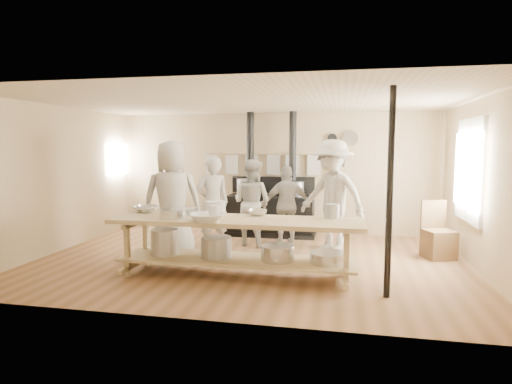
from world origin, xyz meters
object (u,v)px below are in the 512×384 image
cook_center (172,200)px  cook_by_window (332,195)px  cook_right (287,205)px  prep_table (236,241)px  cook_far_left (213,203)px  chair (438,241)px  roasting_pan (183,211)px  stove (271,211)px  cook_left (252,203)px

cook_center → cook_by_window: size_ratio=0.99×
cook_right → cook_by_window: cook_by_window is taller
prep_table → cook_far_left: size_ratio=2.13×
cook_right → chair: (2.63, -0.50, -0.48)m
cook_center → cook_far_left: bearing=-137.1°
roasting_pan → stove: bearing=72.1°
prep_table → cook_left: size_ratio=2.20×
cook_far_left → chair: cook_far_left is taller
cook_left → roasting_pan: 1.89m
stove → cook_by_window: size_ratio=1.30×
prep_table → cook_by_window: (1.32, 1.91, 0.48)m
cook_right → roasting_pan: size_ratio=3.74×
stove → chair: bearing=-23.2°
prep_table → cook_center: 1.58m
cook_by_window → cook_left: bearing=-152.4°
stove → cook_center: (-1.29, -2.23, 0.47)m
cook_far_left → roasting_pan: cook_far_left is taller
cook_left → cook_center: cook_center is taller
chair → roasting_pan: bearing=-179.2°
cook_left → chair: (3.28, -0.31, -0.53)m
cook_right → cook_by_window: bearing=147.4°
stove → cook_left: 1.07m
cook_far_left → roasting_pan: bearing=58.6°
cook_left → roasting_pan: cook_left is taller
cook_left → roasting_pan: bearing=90.4°
chair → roasting_pan: size_ratio=2.37×
cook_left → roasting_pan: (-0.70, -1.76, 0.08)m
cook_center → chair: 4.53m
cook_right → stove: bearing=-74.9°
cook_far_left → cook_by_window: cook_by_window is taller
stove → chair: 3.37m
cook_center → cook_right: cook_center is taller
prep_table → chair: 3.53m
cook_far_left → cook_center: (-0.44, -0.84, 0.15)m
cook_center → cook_by_window: (2.60, 1.12, 0.01)m
stove → roasting_pan: stove is taller
cook_left → cook_by_window: cook_by_window is taller
prep_table → cook_far_left: 1.86m
chair → roasting_pan: chair is taller
cook_left → cook_right: size_ratio=1.08×
roasting_pan → cook_center: bearing=126.0°
cook_center → cook_by_window: bearing=-176.1°
prep_table → cook_by_window: bearing=55.4°
cook_far_left → cook_left: size_ratio=1.04×
prep_table → cook_far_left: (-0.85, 1.63, 0.33)m
prep_table → roasting_pan: bearing=164.6°
cook_left → cook_right: 0.68m
cook_far_left → cook_right: size_ratio=1.11×
cook_center → cook_right: bearing=-160.5°
prep_table → chair: chair is taller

